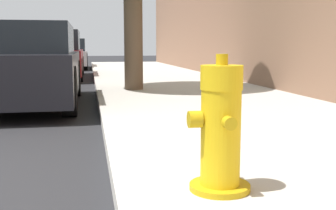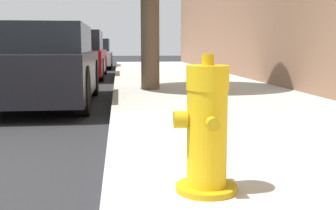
{
  "view_description": "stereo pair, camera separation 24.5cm",
  "coord_description": "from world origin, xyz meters",
  "px_view_note": "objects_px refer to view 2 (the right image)",
  "views": [
    {
      "loc": [
        1.59,
        -2.48,
        0.98
      ],
      "look_at": [
        2.25,
        1.01,
        0.48
      ],
      "focal_mm": 45.0,
      "sensor_mm": 36.0,
      "label": 1
    },
    {
      "loc": [
        1.84,
        -2.52,
        0.98
      ],
      "look_at": [
        2.25,
        1.01,
        0.48
      ],
      "focal_mm": 45.0,
      "sensor_mm": 36.0,
      "label": 2
    }
  ],
  "objects_px": {
    "fire_hydrant": "(207,131)",
    "parked_car_far": "(90,54)",
    "parked_car_near": "(37,66)",
    "parked_car_mid": "(74,56)"
  },
  "relations": [
    {
      "from": "parked_car_mid",
      "to": "parked_car_near",
      "type": "bearing_deg",
      "value": -89.78
    },
    {
      "from": "parked_car_near",
      "to": "parked_car_mid",
      "type": "xyz_separation_m",
      "value": [
        -0.02,
        6.0,
        0.03
      ]
    },
    {
      "from": "parked_car_near",
      "to": "parked_car_mid",
      "type": "relative_size",
      "value": 0.88
    },
    {
      "from": "fire_hydrant",
      "to": "parked_car_far",
      "type": "xyz_separation_m",
      "value": [
        -1.72,
        16.29,
        0.13
      ]
    },
    {
      "from": "parked_car_near",
      "to": "parked_car_far",
      "type": "bearing_deg",
      "value": 89.42
    },
    {
      "from": "parked_car_far",
      "to": "fire_hydrant",
      "type": "bearing_deg",
      "value": -83.98
    },
    {
      "from": "parked_car_near",
      "to": "parked_car_mid",
      "type": "height_order",
      "value": "parked_car_mid"
    },
    {
      "from": "fire_hydrant",
      "to": "parked_car_far",
      "type": "distance_m",
      "value": 16.38
    },
    {
      "from": "parked_car_near",
      "to": "parked_car_far",
      "type": "height_order",
      "value": "parked_car_near"
    },
    {
      "from": "parked_car_near",
      "to": "parked_car_far",
      "type": "xyz_separation_m",
      "value": [
        0.12,
        11.44,
        -0.03
      ]
    }
  ]
}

